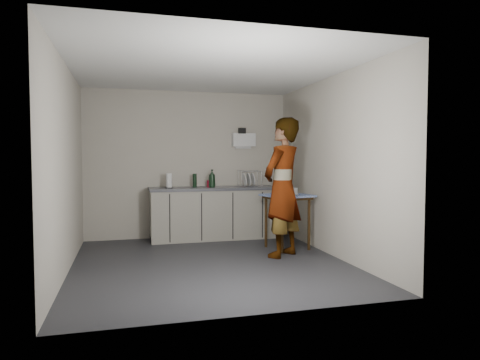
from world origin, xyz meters
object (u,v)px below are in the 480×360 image
object	(u,v)px
soap_bottle	(212,178)
soda_can	(209,184)
side_table	(287,201)
bakery_box	(286,189)
standing_man	(282,187)
kitchen_counter	(214,214)
dark_bottle	(195,180)
paper_towel	(169,181)
dish_rack	(249,183)

from	to	relation	value
soap_bottle	soda_can	distance (m)	0.15
side_table	bakery_box	world-z (taller)	bakery_box
standing_man	kitchen_counter	bearing A→B (deg)	-105.17
soda_can	dark_bottle	distance (m)	0.25
soda_can	soap_bottle	bearing A→B (deg)	-70.66
soap_bottle	paper_towel	size ratio (longest dim) A/B	1.24
side_table	dish_rack	world-z (taller)	dish_rack
standing_man	bakery_box	world-z (taller)	standing_man
side_table	standing_man	distance (m)	0.59
standing_man	bakery_box	bearing A→B (deg)	-154.31
standing_man	soap_bottle	size ratio (longest dim) A/B	6.43
kitchen_counter	side_table	distance (m)	1.49
side_table	bakery_box	size ratio (longest dim) A/B	2.25
soap_bottle	paper_towel	distance (m)	0.74
soap_bottle	dish_rack	bearing A→B (deg)	8.88
standing_man	soda_can	world-z (taller)	standing_man
standing_man	soap_bottle	world-z (taller)	standing_man
kitchen_counter	bakery_box	bearing A→B (deg)	-48.56
dish_rack	standing_man	bearing A→B (deg)	-89.00
standing_man	side_table	bearing A→B (deg)	-157.46
soda_can	bakery_box	distance (m)	1.49
soap_bottle	side_table	bearing A→B (deg)	-46.18
paper_towel	bakery_box	world-z (taller)	bakery_box
standing_man	soap_bottle	xyz separation A→B (m)	(-0.73, 1.49, 0.07)
side_table	standing_man	size ratio (longest dim) A/B	0.43
standing_man	dish_rack	distance (m)	1.60
soda_can	standing_man	bearing A→B (deg)	-64.30
soda_can	bakery_box	size ratio (longest dim) A/B	0.32
side_table	dark_bottle	xyz separation A→B (m)	(-1.27, 1.14, 0.29)
kitchen_counter	bakery_box	size ratio (longest dim) A/B	5.94
paper_towel	standing_man	bearing A→B (deg)	-45.38
dark_bottle	bakery_box	world-z (taller)	bakery_box
soap_bottle	dark_bottle	size ratio (longest dim) A/B	1.31
dish_rack	bakery_box	bearing A→B (deg)	-75.50
dish_rack	soap_bottle	bearing A→B (deg)	-171.12
standing_man	dark_bottle	distance (m)	1.90
side_table	soda_can	size ratio (longest dim) A/B	7.15
dark_bottle	dish_rack	world-z (taller)	dish_rack
standing_man	bakery_box	size ratio (longest dim) A/B	5.29
side_table	paper_towel	size ratio (longest dim) A/B	3.40
dish_rack	bakery_box	world-z (taller)	bakery_box
side_table	dish_rack	bearing A→B (deg)	92.35
soda_can	bakery_box	world-z (taller)	bakery_box
paper_towel	kitchen_counter	bearing A→B (deg)	6.44
soap_bottle	dark_bottle	bearing A→B (deg)	159.14
standing_man	soda_can	xyz separation A→B (m)	(-0.77, 1.60, -0.03)
soda_can	kitchen_counter	bearing A→B (deg)	-14.08
kitchen_counter	soap_bottle	size ratio (longest dim) A/B	7.21
dark_bottle	paper_towel	distance (m)	0.47
standing_man	paper_towel	distance (m)	2.09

